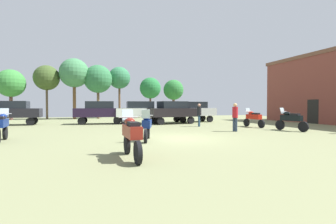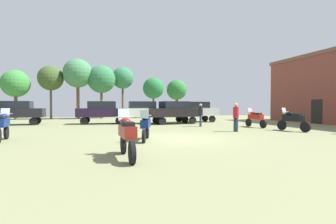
{
  "view_description": "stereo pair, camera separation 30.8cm",
  "coord_description": "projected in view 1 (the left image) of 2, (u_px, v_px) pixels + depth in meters",
  "views": [
    {
      "loc": [
        -4.04,
        -11.51,
        1.62
      ],
      "look_at": [
        0.07,
        2.11,
        1.27
      ],
      "focal_mm": 26.55,
      "sensor_mm": 36.0,
      "label": 1
    },
    {
      "loc": [
        -3.75,
        -11.6,
        1.62
      ],
      "look_at": [
        0.07,
        2.11,
        1.27
      ],
      "focal_mm": 26.55,
      "sensor_mm": 36.0,
      "label": 2
    }
  ],
  "objects": [
    {
      "name": "tree_6",
      "position": [
        98.0,
        79.0,
        30.88
      ],
      "size": [
        3.47,
        3.47,
        6.69
      ],
      "color": "brown",
      "rests_on": "ground"
    },
    {
      "name": "motorcycle_8",
      "position": [
        132.0,
        134.0,
        7.53
      ],
      "size": [
        0.62,
        2.28,
        1.48
      ],
      "rotation": [
        0.0,
        0.0,
        0.05
      ],
      "color": "black",
      "rests_on": "ground"
    },
    {
      "name": "person_2",
      "position": [
        235.0,
        115.0,
        15.45
      ],
      "size": [
        0.45,
        0.45,
        1.77
      ],
      "rotation": [
        0.0,
        0.0,
        2.0
      ],
      "color": "#29364B",
      "rests_on": "ground"
    },
    {
      "name": "tree_1",
      "position": [
        174.0,
        90.0,
        35.44
      ],
      "size": [
        2.88,
        2.88,
        5.34
      ],
      "color": "brown",
      "rests_on": "ground"
    },
    {
      "name": "ground_plane",
      "position": [
        179.0,
        138.0,
        12.23
      ],
      "size": [
        44.0,
        52.0,
        0.02
      ],
      "color": "#7B8056"
    },
    {
      "name": "car_2",
      "position": [
        172.0,
        111.0,
        22.06
      ],
      "size": [
        4.52,
        2.41,
        2.0
      ],
      "rotation": [
        0.0,
        0.0,
        1.72
      ],
      "color": "black",
      "rests_on": "ground"
    },
    {
      "name": "motorcycle_3",
      "position": [
        253.0,
        118.0,
        18.67
      ],
      "size": [
        0.62,
        2.19,
        1.44
      ],
      "rotation": [
        0.0,
        0.0,
        0.1
      ],
      "color": "black",
      "rests_on": "ground"
    },
    {
      "name": "tree_2",
      "position": [
        150.0,
        88.0,
        33.41
      ],
      "size": [
        2.84,
        2.84,
        5.42
      ],
      "color": "brown",
      "rests_on": "ground"
    },
    {
      "name": "tree_8",
      "position": [
        74.0,
        73.0,
        29.99
      ],
      "size": [
        3.49,
        3.49,
        7.33
      ],
      "color": "brown",
      "rests_on": "ground"
    },
    {
      "name": "car_5",
      "position": [
        193.0,
        110.0,
        24.46
      ],
      "size": [
        4.44,
        2.16,
        2.0
      ],
      "rotation": [
        0.0,
        0.0,
        1.66
      ],
      "color": "black",
      "rests_on": "ground"
    },
    {
      "name": "motorcycle_4",
      "position": [
        147.0,
        125.0,
        11.38
      ],
      "size": [
        0.81,
        2.06,
        1.44
      ],
      "rotation": [
        0.0,
        0.0,
        2.85
      ],
      "color": "black",
      "rests_on": "ground"
    },
    {
      "name": "tree_5",
      "position": [
        119.0,
        78.0,
        33.0
      ],
      "size": [
        2.89,
        2.89,
        6.78
      ],
      "color": "brown",
      "rests_on": "ground"
    },
    {
      "name": "tree_3",
      "position": [
        11.0,
        84.0,
        28.13
      ],
      "size": [
        3.12,
        3.12,
        5.73
      ],
      "color": "brown",
      "rests_on": "ground"
    },
    {
      "name": "person_1",
      "position": [
        199.0,
        113.0,
        19.17
      ],
      "size": [
        0.47,
        0.47,
        1.77
      ],
      "rotation": [
        0.0,
        0.0,
        4.12
      ],
      "color": "#1F374D",
      "rests_on": "ground"
    },
    {
      "name": "motorcycle_7",
      "position": [
        2.0,
        125.0,
        11.09
      ],
      "size": [
        0.62,
        2.15,
        1.49
      ],
      "rotation": [
        0.0,
        0.0,
        0.11
      ],
      "color": "black",
      "rests_on": "ground"
    },
    {
      "name": "car_1",
      "position": [
        12.0,
        111.0,
        20.5
      ],
      "size": [
        4.34,
        1.9,
        2.0
      ],
      "rotation": [
        0.0,
        0.0,
        1.59
      ],
      "color": "black",
      "rests_on": "ground"
    },
    {
      "name": "tree_4",
      "position": [
        47.0,
        78.0,
        29.49
      ],
      "size": [
        2.96,
        2.96,
        6.42
      ],
      "color": "brown",
      "rests_on": "ground"
    },
    {
      "name": "car_4",
      "position": [
        100.0,
        111.0,
        21.87
      ],
      "size": [
        4.43,
        2.15,
        2.0
      ],
      "rotation": [
        0.0,
        0.0,
        1.49
      ],
      "color": "black",
      "rests_on": "ground"
    },
    {
      "name": "motorcycle_5",
      "position": [
        291.0,
        119.0,
        15.9
      ],
      "size": [
        0.78,
        2.19,
        1.48
      ],
      "rotation": [
        0.0,
        0.0,
        0.25
      ],
      "color": "black",
      "rests_on": "ground"
    },
    {
      "name": "car_3",
      "position": [
        140.0,
        111.0,
        22.48
      ],
      "size": [
        4.41,
        2.07,
        2.0
      ],
      "rotation": [
        0.0,
        0.0,
        1.51
      ],
      "color": "black",
      "rests_on": "ground"
    }
  ]
}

